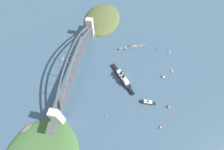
{
  "coord_description": "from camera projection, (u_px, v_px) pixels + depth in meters",
  "views": [
    {
      "loc": [
        192.82,
        115.83,
        322.9
      ],
      "look_at": [
        0.0,
        79.64,
        8.0
      ],
      "focal_mm": 26.51,
      "sensor_mm": 36.0,
      "label": 1
    }
  ],
  "objects": [
    {
      "name": "naval_cruiser",
      "position": [
        132.0,
        47.0,
        421.12
      ],
      "size": [
        27.33,
        66.42,
        16.83
      ],
      "color": "slate",
      "rests_on": "ground"
    },
    {
      "name": "seaplane_second_in_formation",
      "position": [
        61.0,
        80.0,
        370.28
      ],
      "size": [
        11.52,
        8.49,
        5.09
      ],
      "color": "#B7B7B2",
      "rests_on": "ground"
    },
    {
      "name": "small_boat_1",
      "position": [
        172.0,
        71.0,
        385.43
      ],
      "size": [
        11.71,
        7.95,
        2.05
      ],
      "color": "gold",
      "rests_on": "ground"
    },
    {
      "name": "channel_marker_buoy",
      "position": [
        87.0,
        79.0,
        373.69
      ],
      "size": [
        2.2,
        2.2,
        2.75
      ],
      "color": "red",
      "rests_on": "ground"
    },
    {
      "name": "headland_west_shore",
      "position": [
        102.0,
        19.0,
        482.11
      ],
      "size": [
        139.78,
        100.61,
        31.43
      ],
      "color": "#4C562D",
      "rests_on": "ground"
    },
    {
      "name": "small_boat_6",
      "position": [
        169.0,
        107.0,
        335.18
      ],
      "size": [
        8.41,
        6.37,
        9.19
      ],
      "color": "#B2231E",
      "rests_on": "ground"
    },
    {
      "name": "seaplane_taxiing_near_bridge",
      "position": [
        63.0,
        60.0,
        401.03
      ],
      "size": [
        11.36,
        7.42,
        5.14
      ],
      "color": "#B7B7B2",
      "rests_on": "ground"
    },
    {
      "name": "harbor_arch_bridge",
      "position": [
        76.0,
        64.0,
        359.49
      ],
      "size": [
        299.1,
        16.78,
        68.61
      ],
      "color": "beige",
      "rests_on": "ground"
    },
    {
      "name": "small_boat_2",
      "position": [
        157.0,
        49.0,
        419.95
      ],
      "size": [
        6.91,
        4.08,
        2.25
      ],
      "color": "black",
      "rests_on": "ground"
    },
    {
      "name": "harbor_ferry_steamer",
      "position": [
        148.0,
        102.0,
        342.13
      ],
      "size": [
        8.41,
        31.19,
        8.57
      ],
      "color": "black",
      "rests_on": "ground"
    },
    {
      "name": "small_boat_5",
      "position": [
        170.0,
        52.0,
        412.14
      ],
      "size": [
        5.89,
        7.41,
        7.78
      ],
      "color": "gold",
      "rests_on": "ground"
    },
    {
      "name": "ocean_liner",
      "position": [
        123.0,
        78.0,
        369.48
      ],
      "size": [
        72.76,
        62.38,
        20.98
      ],
      "color": "black",
      "rests_on": "ground"
    },
    {
      "name": "small_boat_4",
      "position": [
        106.0,
        116.0,
        328.63
      ],
      "size": [
        1.96,
        7.05,
        2.28
      ],
      "color": "#2D6B3D",
      "rests_on": "ground"
    },
    {
      "name": "small_boat_0",
      "position": [
        161.0,
        127.0,
        317.11
      ],
      "size": [
        9.18,
        8.17,
        2.25
      ],
      "color": "#B2231E",
      "rests_on": "ground"
    },
    {
      "name": "small_boat_3",
      "position": [
        164.0,
        76.0,
        373.05
      ],
      "size": [
        6.79,
        8.77,
        10.24
      ],
      "color": "gold",
      "rests_on": "ground"
    },
    {
      "name": "ground_plane",
      "position": [
        79.0,
        71.0,
        385.57
      ],
      "size": [
        1400.0,
        1400.0,
        0.0
      ],
      "primitive_type": "plane",
      "color": "#385166"
    }
  ]
}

